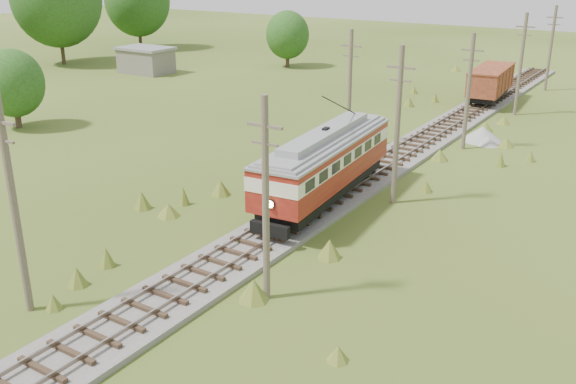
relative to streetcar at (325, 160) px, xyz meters
The scene contains 15 objects.
railbed_main 5.98m from the streetcar, 90.00° to the left, with size 3.60×96.00×0.57m.
streetcar is the anchor object (origin of this frame).
gondola 31.96m from the streetcar, 90.00° to the left, with size 3.51×8.89×2.89m.
gravel_pile 18.67m from the streetcar, 78.72° to the left, with size 3.12×3.31×1.14m.
utility_pole_r_2 11.21m from the streetcar, 72.67° to the right, with size 1.60×0.30×8.60m.
utility_pole_r_3 4.45m from the streetcar, 37.13° to the left, with size 1.60×0.30×9.00m.
utility_pole_r_4 15.79m from the streetcar, 78.99° to the left, with size 1.60×0.30×8.40m.
utility_pole_r_5 28.69m from the streetcar, 83.18° to the left, with size 1.60×0.30×8.90m.
utility_pole_r_6 41.58m from the streetcar, 85.58° to the left, with size 1.60×0.30×8.70m.
utility_pole_l_a 17.21m from the streetcar, 104.22° to the right, with size 1.60×0.30×9.00m.
utility_pole_l_b 12.40m from the streetcar, 111.50° to the left, with size 1.60×0.30×8.60m.
tree_left_5 69.80m from the streetcar, 143.51° to the left, with size 9.66×9.66×12.44m.
tree_mid_a 48.37m from the streetcar, 125.38° to the left, with size 5.46×5.46×7.03m.
tree_mid_c 30.05m from the streetcar, behind, with size 5.04×5.04×6.49m.
shed 47.95m from the streetcar, 146.55° to the left, with size 6.40×4.40×3.10m.
Camera 1 is at (16.87, -1.39, 13.49)m, focal length 40.00 mm.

